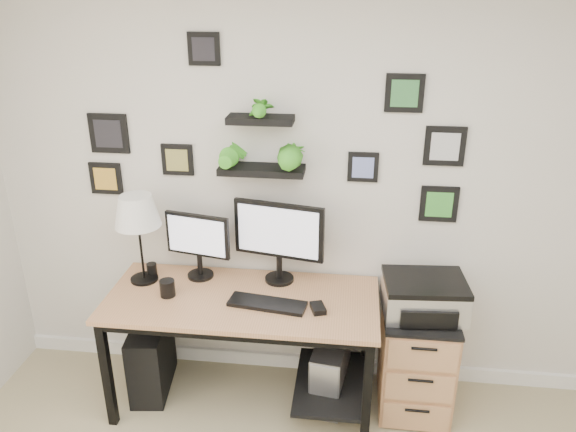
# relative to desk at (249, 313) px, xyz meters

# --- Properties ---
(room) EXTENTS (4.00, 4.00, 4.00)m
(room) POSITION_rel_desk_xyz_m (0.35, 0.32, -0.58)
(room) COLOR tan
(room) RESTS_ON ground
(desk) EXTENTS (1.60, 0.70, 0.75)m
(desk) POSITION_rel_desk_xyz_m (0.00, 0.00, 0.00)
(desk) COLOR tan
(desk) RESTS_ON ground
(monitor_left) EXTENTS (0.41, 0.19, 0.42)m
(monitor_left) POSITION_rel_desk_xyz_m (-0.34, 0.18, 0.37)
(monitor_left) COLOR black
(monitor_left) RESTS_ON desk
(monitor_right) EXTENTS (0.55, 0.21, 0.52)m
(monitor_right) POSITION_rel_desk_xyz_m (0.16, 0.19, 0.43)
(monitor_right) COLOR black
(monitor_right) RESTS_ON desk
(keyboard) EXTENTS (0.46, 0.20, 0.02)m
(keyboard) POSITION_rel_desk_xyz_m (0.13, -0.10, 0.13)
(keyboard) COLOR black
(keyboard) RESTS_ON desk
(mouse) EXTENTS (0.10, 0.13, 0.03)m
(mouse) POSITION_rel_desk_xyz_m (0.42, -0.12, 0.14)
(mouse) COLOR black
(mouse) RESTS_ON desk
(table_lamp) EXTENTS (0.28, 0.28, 0.56)m
(table_lamp) POSITION_rel_desk_xyz_m (-0.68, 0.10, 0.57)
(table_lamp) COLOR black
(table_lamp) RESTS_ON desk
(mug) EXTENTS (0.09, 0.09, 0.10)m
(mug) POSITION_rel_desk_xyz_m (-0.47, -0.07, 0.17)
(mug) COLOR black
(mug) RESTS_ON desk
(pen_cup) EXTENTS (0.06, 0.06, 0.08)m
(pen_cup) POSITION_rel_desk_xyz_m (-0.65, 0.16, 0.16)
(pen_cup) COLOR black
(pen_cup) RESTS_ON desk
(pc_tower_black) EXTENTS (0.26, 0.49, 0.47)m
(pc_tower_black) POSITION_rel_desk_xyz_m (-0.65, 0.01, -0.39)
(pc_tower_black) COLOR black
(pc_tower_black) RESTS_ON ground
(pc_tower_grey) EXTENTS (0.24, 0.44, 0.42)m
(pc_tower_grey) POSITION_rel_desk_xyz_m (0.50, 0.03, -0.42)
(pc_tower_grey) COLOR gray
(pc_tower_grey) RESTS_ON ground
(file_cabinet) EXTENTS (0.43, 0.53, 0.67)m
(file_cabinet) POSITION_rel_desk_xyz_m (1.01, 0.06, -0.29)
(file_cabinet) COLOR tan
(file_cabinet) RESTS_ON ground
(printer) EXTENTS (0.49, 0.41, 0.21)m
(printer) POSITION_rel_desk_xyz_m (1.02, 0.06, 0.15)
(printer) COLOR silver
(printer) RESTS_ON file_cabinet
(wall_decor) EXTENTS (2.25, 0.18, 1.06)m
(wall_decor) POSITION_rel_desk_xyz_m (0.08, 0.26, 1.00)
(wall_decor) COLOR black
(wall_decor) RESTS_ON ground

